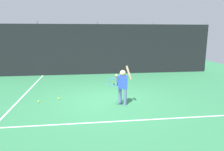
{
  "coord_description": "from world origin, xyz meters",
  "views": [
    {
      "loc": [
        -0.74,
        -7.2,
        2.42
      ],
      "look_at": [
        0.25,
        0.33,
        0.85
      ],
      "focal_mm": 33.26,
      "sensor_mm": 36.0,
      "label": 1
    }
  ],
  "objects_px": {
    "tennis_ball_0": "(125,74)",
    "tennis_ball_2": "(59,98)",
    "tennis_player": "(122,84)",
    "tennis_ball_1": "(39,102)"
  },
  "relations": [
    {
      "from": "tennis_ball_0",
      "to": "tennis_ball_2",
      "type": "distance_m",
      "value": 5.32
    },
    {
      "from": "tennis_ball_1",
      "to": "tennis_ball_2",
      "type": "xyz_separation_m",
      "value": [
        0.67,
        0.27,
        0.0
      ]
    },
    {
      "from": "tennis_player",
      "to": "tennis_ball_0",
      "type": "relative_size",
      "value": 20.46
    },
    {
      "from": "tennis_ball_1",
      "to": "tennis_ball_2",
      "type": "distance_m",
      "value": 0.72
    },
    {
      "from": "tennis_player",
      "to": "tennis_ball_1",
      "type": "xyz_separation_m",
      "value": [
        -2.89,
        0.63,
        -0.69
      ]
    },
    {
      "from": "tennis_ball_2",
      "to": "tennis_ball_0",
      "type": "bearing_deg",
      "value": 51.8
    },
    {
      "from": "tennis_player",
      "to": "tennis_ball_0",
      "type": "height_order",
      "value": "tennis_player"
    },
    {
      "from": "tennis_ball_0",
      "to": "tennis_ball_2",
      "type": "relative_size",
      "value": 1.0
    },
    {
      "from": "tennis_ball_2",
      "to": "tennis_player",
      "type": "bearing_deg",
      "value": -22.16
    },
    {
      "from": "tennis_ball_0",
      "to": "tennis_ball_1",
      "type": "height_order",
      "value": "same"
    }
  ]
}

